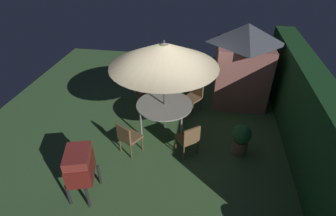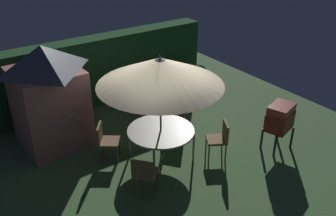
# 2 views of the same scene
# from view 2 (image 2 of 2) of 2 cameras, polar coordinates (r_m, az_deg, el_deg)

# --- Properties ---
(ground_plane) EXTENTS (11.00, 11.00, 0.00)m
(ground_plane) POSITION_cam_2_polar(r_m,az_deg,el_deg) (9.07, -1.09, -7.27)
(ground_plane) COLOR #47703D
(hedge_backdrop) EXTENTS (7.31, 0.63, 2.06)m
(hedge_backdrop) POSITION_cam_2_polar(r_m,az_deg,el_deg) (11.32, -11.12, 5.59)
(hedge_backdrop) COLOR #1E4C23
(hedge_backdrop) RESTS_ON ground
(garden_shed) EXTENTS (1.66, 1.76, 2.59)m
(garden_shed) POSITION_cam_2_polar(r_m,az_deg,el_deg) (9.38, -18.04, 1.84)
(garden_shed) COLOR #B26B60
(garden_shed) RESTS_ON ground
(patio_table) EXTENTS (1.56, 1.56, 0.78)m
(patio_table) POSITION_cam_2_polar(r_m,az_deg,el_deg) (8.57, -1.12, -3.69)
(patio_table) COLOR #B2ADA3
(patio_table) RESTS_ON ground
(patio_umbrella) EXTENTS (2.79, 2.79, 2.61)m
(patio_umbrella) POSITION_cam_2_polar(r_m,az_deg,el_deg) (7.88, -1.22, 5.69)
(patio_umbrella) COLOR #4C4C51
(patio_umbrella) RESTS_ON ground
(bbq_grill) EXTENTS (0.82, 0.68, 1.20)m
(bbq_grill) POSITION_cam_2_polar(r_m,az_deg,el_deg) (9.30, 16.94, -1.51)
(bbq_grill) COLOR maroon
(bbq_grill) RESTS_ON ground
(chair_near_shed) EXTENTS (0.63, 0.63, 0.90)m
(chair_near_shed) POSITION_cam_2_polar(r_m,az_deg,el_deg) (8.86, 8.05, -4.46)
(chair_near_shed) COLOR olive
(chair_near_shed) RESTS_ON ground
(chair_far_side) EXTENTS (0.65, 0.65, 0.90)m
(chair_far_side) POSITION_cam_2_polar(r_m,az_deg,el_deg) (9.74, 1.31, -0.97)
(chair_far_side) COLOR olive
(chair_far_side) RESTS_ON ground
(chair_toward_hedge) EXTENTS (0.65, 0.64, 0.90)m
(chair_toward_hedge) POSITION_cam_2_polar(r_m,az_deg,el_deg) (8.82, -9.65, -4.78)
(chair_toward_hedge) COLOR olive
(chair_toward_hedge) RESTS_ON ground
(chair_toward_house) EXTENTS (0.65, 0.65, 0.90)m
(chair_toward_house) POSITION_cam_2_polar(r_m,az_deg,el_deg) (7.67, -3.69, -9.98)
(chair_toward_house) COLOR olive
(chair_toward_house) RESTS_ON ground
(potted_plant_by_shed) EXTENTS (0.51, 0.51, 0.76)m
(potted_plant_by_shed) POSITION_cam_2_polar(r_m,az_deg,el_deg) (12.53, 4.86, 5.27)
(potted_plant_by_shed) COLOR #936651
(potted_plant_by_shed) RESTS_ON ground
(potted_plant_by_grill) EXTENTS (0.49, 0.49, 0.84)m
(potted_plant_by_grill) POSITION_cam_2_polar(r_m,az_deg,el_deg) (10.59, -4.07, 1.09)
(potted_plant_by_grill) COLOR #936651
(potted_plant_by_grill) RESTS_ON ground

